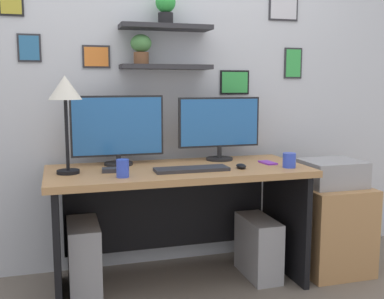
# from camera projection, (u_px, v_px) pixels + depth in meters

# --- Properties ---
(ground_plane) EXTENTS (8.00, 8.00, 0.00)m
(ground_plane) POSITION_uv_depth(u_px,v_px,m) (179.00, 284.00, 2.94)
(ground_plane) COLOR #70665B
(back_wall_assembly) EXTENTS (4.40, 0.24, 2.70)m
(back_wall_assembly) POSITION_uv_depth(u_px,v_px,m) (162.00, 70.00, 3.16)
(back_wall_assembly) COLOR silver
(back_wall_assembly) RESTS_ON ground
(desk) EXTENTS (1.59, 0.68, 0.75)m
(desk) POSITION_uv_depth(u_px,v_px,m) (177.00, 199.00, 2.91)
(desk) COLOR tan
(desk) RESTS_ON ground
(monitor_left) EXTENTS (0.58, 0.18, 0.44)m
(monitor_left) POSITION_uv_depth(u_px,v_px,m) (118.00, 129.00, 2.91)
(monitor_left) COLOR black
(monitor_left) RESTS_ON desk
(monitor_right) EXTENTS (0.56, 0.18, 0.42)m
(monitor_right) POSITION_uv_depth(u_px,v_px,m) (219.00, 126.00, 3.10)
(monitor_right) COLOR black
(monitor_right) RESTS_ON desk
(keyboard) EXTENTS (0.44, 0.14, 0.02)m
(keyboard) POSITION_uv_depth(u_px,v_px,m) (192.00, 169.00, 2.73)
(keyboard) COLOR #2D2D33
(keyboard) RESTS_ON desk
(computer_mouse) EXTENTS (0.06, 0.09, 0.03)m
(computer_mouse) POSITION_uv_depth(u_px,v_px,m) (241.00, 166.00, 2.81)
(computer_mouse) COLOR black
(computer_mouse) RESTS_ON desk
(desk_lamp) EXTENTS (0.19, 0.19, 0.56)m
(desk_lamp) POSITION_uv_depth(u_px,v_px,m) (65.00, 95.00, 2.59)
(desk_lamp) COLOR black
(desk_lamp) RESTS_ON desk
(cell_phone) EXTENTS (0.08, 0.14, 0.01)m
(cell_phone) POSITION_uv_depth(u_px,v_px,m) (268.00, 163.00, 2.99)
(cell_phone) COLOR purple
(cell_phone) RESTS_ON desk
(coffee_mug) EXTENTS (0.08, 0.08, 0.09)m
(coffee_mug) POSITION_uv_depth(u_px,v_px,m) (289.00, 160.00, 2.84)
(coffee_mug) COLOR blue
(coffee_mug) RESTS_ON desk
(pen_cup) EXTENTS (0.07, 0.07, 0.10)m
(pen_cup) POSITION_uv_depth(u_px,v_px,m) (123.00, 168.00, 2.54)
(pen_cup) COLOR blue
(pen_cup) RESTS_ON desk
(scissors_tray) EXTENTS (0.13, 0.09, 0.02)m
(scissors_tray) POSITION_uv_depth(u_px,v_px,m) (112.00, 170.00, 2.69)
(scissors_tray) COLOR #2D2D33
(scissors_tray) RESTS_ON desk
(drawer_cabinet) EXTENTS (0.44, 0.50, 0.58)m
(drawer_cabinet) POSITION_uv_depth(u_px,v_px,m) (329.00, 227.00, 3.14)
(drawer_cabinet) COLOR tan
(drawer_cabinet) RESTS_ON ground
(printer) EXTENTS (0.38, 0.34, 0.17)m
(printer) POSITION_uv_depth(u_px,v_px,m) (331.00, 173.00, 3.09)
(printer) COLOR #9E9EA3
(printer) RESTS_ON drawer_cabinet
(computer_tower_left) EXTENTS (0.18, 0.40, 0.45)m
(computer_tower_left) POSITION_uv_depth(u_px,v_px,m) (84.00, 260.00, 2.74)
(computer_tower_left) COLOR #99999E
(computer_tower_left) RESTS_ON ground
(computer_tower_right) EXTENTS (0.18, 0.40, 0.39)m
(computer_tower_right) POSITION_uv_depth(u_px,v_px,m) (258.00, 247.00, 3.04)
(computer_tower_right) COLOR #99999E
(computer_tower_right) RESTS_ON ground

